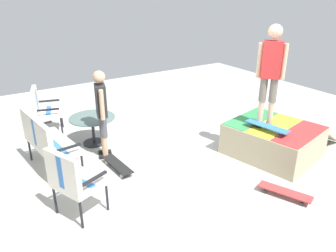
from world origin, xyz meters
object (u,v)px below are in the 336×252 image
patio_chair_by_wall (72,178)px  skateboard_spare (285,192)px  patio_chair_near_house (42,107)px  person_watching (102,109)px  skate_ramp (274,140)px  patio_table (93,125)px  person_skater (271,69)px  skateboard_on_ramp (267,127)px  skateboard_by_bench (118,165)px  patio_bench (45,139)px

patio_chair_by_wall → skateboard_spare: 3.13m
patio_chair_near_house → person_watching: bearing=-157.3°
skateboard_spare → skate_ramp: bearing=-41.3°
patio_table → person_skater: bearing=-131.6°
patio_chair_by_wall → skateboard_on_ramp: bearing=-95.3°
patio_chair_near_house → skateboard_by_bench: patio_chair_near_house is taller
patio_chair_near_house → person_skater: (-3.20, -3.16, 1.05)m
skate_ramp → skateboard_by_bench: skate_ramp is taller
skate_ramp → person_skater: person_skater is taller
skateboard_by_bench → skateboard_on_ramp: bearing=-116.2°
skate_ramp → person_watching: person_watching is taller
patio_bench → patio_chair_by_wall: bearing=179.5°
patio_table → person_watching: size_ratio=0.55×
skateboard_spare → person_watching: bearing=33.2°
skateboard_on_ramp → patio_table: bearing=44.6°
patio_chair_near_house → person_skater: bearing=-135.4°
skateboard_by_bench → skateboard_on_ramp: skateboard_on_ramp is taller
patio_bench → person_skater: (-1.57, -3.51, 1.05)m
person_skater → patio_table: bearing=48.4°
patio_chair_near_house → person_skater: person_skater is taller
person_skater → person_watching: bearing=57.6°
patio_bench → skateboard_by_bench: (-0.59, -1.01, -0.53)m
patio_chair_near_house → skateboard_by_bench: 2.38m
person_skater → skateboard_on_ramp: size_ratio=2.18×
person_watching → skateboard_on_ramp: (-1.75, -2.35, -0.26)m
person_skater → skateboard_by_bench: 3.11m
patio_chair_near_house → patio_table: size_ratio=1.13×
patio_table → person_skater: (-2.18, -2.46, 1.26)m
person_watching → person_skater: (-1.57, -2.48, 0.72)m
patio_table → skateboard_on_ramp: 3.33m
skate_ramp → patio_chair_near_house: 4.73m
patio_chair_near_house → patio_bench: bearing=168.2°
skate_ramp → patio_chair_by_wall: patio_chair_by_wall is taller
patio_chair_by_wall → skateboard_spare: bearing=-114.4°
patio_bench → patio_chair_near_house: same height
patio_bench → skateboard_on_ramp: size_ratio=1.59×
patio_table → skateboard_spare: size_ratio=1.10×
patio_bench → person_skater: bearing=-114.1°
patio_chair_near_house → patio_chair_by_wall: size_ratio=1.00×
patio_table → skateboard_spare: bearing=-152.2°
person_skater → skateboard_by_bench: person_skater is taller
patio_chair_by_wall → patio_table: size_ratio=1.13×
skateboard_spare → patio_bench: bearing=45.9°
patio_chair_by_wall → skateboard_by_bench: patio_chair_by_wall is taller
patio_chair_near_house → person_skater: size_ratio=0.57×
skateboard_on_ramp → patio_chair_by_wall: bearing=84.7°
patio_table → skateboard_by_bench: bearing=178.4°
patio_bench → patio_table: 1.23m
person_skater → skateboard_spare: bearing=148.2°
patio_chair_by_wall → person_skater: person_skater is taller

